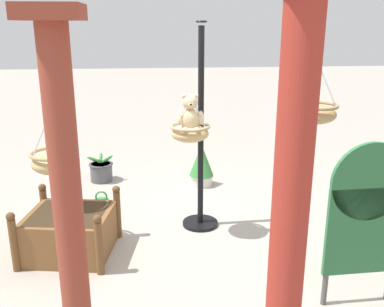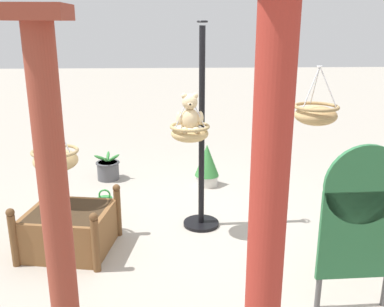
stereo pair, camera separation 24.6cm
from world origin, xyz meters
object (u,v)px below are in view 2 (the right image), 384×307
Objects in this scene: greenhouse_pillar_right at (55,203)px; potted_plant_bushy_green at (207,165)px; hanging_basket_with_teddy at (190,132)px; display_pole_central at (201,167)px; hanging_basket_right_low at (56,159)px; hanging_basket_left_high at (316,114)px; potted_plant_small_succulent at (376,211)px; potted_plant_flowering_red at (108,169)px; watering_can at (104,203)px; display_sign_board at (361,216)px; teddy_bear at (190,116)px; greenhouse_pillar_far_back at (267,222)px; wooden_planter_box at (70,228)px.

greenhouse_pillar_right is 3.81m from potted_plant_bushy_green.
greenhouse_pillar_right reaches higher than hanging_basket_with_teddy.
hanging_basket_right_low is at bearing 10.87° from display_pole_central.
hanging_basket_left_high is 1.45m from potted_plant_small_succulent.
potted_plant_flowering_red reaches higher than watering_can.
potted_plant_small_succulent is 1.57m from display_sign_board.
potted_plant_flowering_red is at bearing -58.16° from teddy_bear.
display_sign_board reaches higher than potted_plant_flowering_red.
potted_plant_small_succulent reaches higher than watering_can.
teddy_bear is 2.08m from greenhouse_pillar_right.
potted_plant_flowering_red is at bearing -51.09° from display_pole_central.
greenhouse_pillar_far_back reaches higher than potted_plant_bushy_green.
hanging_basket_right_low is (1.48, 0.06, -0.27)m from hanging_basket_with_teddy.
potted_plant_small_succulent is at bearing 135.24° from potted_plant_bushy_green.
watering_can is at bearing 30.98° from potted_plant_bushy_green.
potted_plant_small_succulent is (-0.84, -0.11, -1.17)m from hanging_basket_left_high.
potted_plant_bushy_green is (-1.81, -1.69, -0.66)m from hanging_basket_right_low.
display_pole_central is 2.28m from potted_plant_flowering_red.
display_sign_board is at bearing -135.34° from greenhouse_pillar_far_back.
wooden_planter_box is at bearing -23.01° from display_sign_board.
watering_can is (1.45, 0.87, -0.22)m from potted_plant_bushy_green.
hanging_basket_right_low is 3.02m from greenhouse_pillar_far_back.
hanging_basket_left_high is at bearing 116.94° from potted_plant_bushy_green.
hanging_basket_right_low reaches higher than display_sign_board.
greenhouse_pillar_right reaches higher than potted_plant_small_succulent.
potted_plant_bushy_green reaches higher than potted_plant_flowering_red.
display_pole_central is at bearing -12.03° from potted_plant_small_succulent.
greenhouse_pillar_far_back is 3.73m from watering_can.
hanging_basket_left_high is 2.38m from greenhouse_pillar_far_back.
watering_can is at bearing -23.27° from hanging_basket_left_high.
hanging_basket_right_low is 0.78m from wooden_planter_box.
hanging_basket_left_high reaches higher than display_sign_board.
hanging_basket_left_high is 1.30m from display_sign_board.
display_sign_board is (-2.60, 3.39, 0.71)m from potted_plant_flowering_red.
hanging_basket_left_high is 0.22× the size of greenhouse_pillar_far_back.
greenhouse_pillar_right is 3.93m from potted_plant_flowering_red.
teddy_bear is at bearing -45.91° from display_sign_board.
hanging_basket_with_teddy reaches higher than potted_plant_flowering_red.
watering_can is at bearing -87.74° from greenhouse_pillar_right.
greenhouse_pillar_far_back is (-0.33, 2.45, 0.09)m from hanging_basket_with_teddy.
hanging_basket_right_low reaches higher than potted_plant_bushy_green.
teddy_bear is 2.45m from greenhouse_pillar_far_back.
potted_plant_flowering_red is 1.22m from watering_can.
greenhouse_pillar_right is at bearing 92.26° from watering_can.
hanging_basket_left_high is 3.65m from potted_plant_flowering_red.
teddy_bear reaches higher than potted_plant_bushy_green.
display_pole_central reaches higher than display_sign_board.
greenhouse_pillar_right reaches higher than display_sign_board.
display_sign_board is 3.40m from watering_can.
potted_plant_small_succulent is at bearing 175.91° from teddy_bear.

